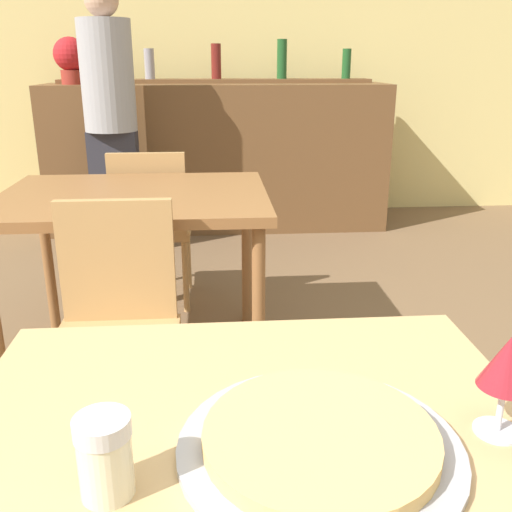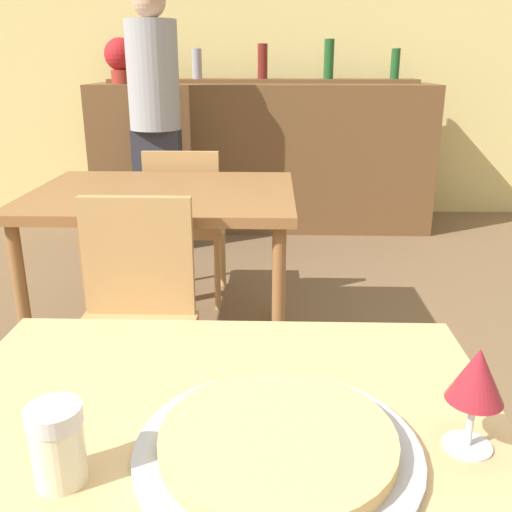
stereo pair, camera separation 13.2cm
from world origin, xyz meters
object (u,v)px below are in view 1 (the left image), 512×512
Objects in this scene: wine_glass at (507,364)px; potted_plant at (71,58)px; chair_far_side_front at (116,316)px; pizza_tray at (320,441)px; cheese_shaker at (105,456)px; person_standing at (110,113)px; chair_far_side_back at (151,220)px.

potted_plant is (-1.42, 3.74, 0.43)m from wine_glass.
chair_far_side_front is 1.18m from pizza_tray.
person_standing is at bearing 98.90° from cheese_shaker.
pizza_tray is at bearing 12.10° from cheese_shaker.
chair_far_side_back is at bearing 94.49° from cheese_shaker.
chair_far_side_back is 1.15m from person_standing.
chair_far_side_back is 0.49× the size of person_standing.
cheese_shaker is 0.34× the size of potted_plant.
person_standing is at bearing -57.29° from potted_plant.
potted_plant is at bearing 102.61° from cheese_shaker.
wine_glass is 0.48× the size of potted_plant.
chair_far_side_back is at bearing 101.80° from pizza_tray.
pizza_tray is at bearing -174.73° from wine_glass.
chair_far_side_front and chair_far_side_back have the same top height.
potted_plant is at bearing -66.14° from chair_far_side_back.
chair_far_side_back is 2.59× the size of potted_plant.
wine_glass is (1.08, -3.21, -0.09)m from person_standing.
chair_far_side_back is 1.86m from potted_plant.
cheese_shaker is 0.06× the size of person_standing.
potted_plant reaches higher than chair_far_side_back.
wine_glass is at bearing 5.27° from pizza_tray.
chair_far_side_back is (0.00, 1.19, 0.00)m from chair_far_side_front.
person_standing is (-0.52, 3.30, 0.14)m from cheese_shaker.
chair_far_side_back is 2.08× the size of pizza_tray.
person_standing is (-0.80, 3.24, 0.18)m from pizza_tray.
person_standing is 0.72m from potted_plant.
chair_far_side_back is at bearing 90.00° from chair_far_side_front.
person_standing is 3.39m from wine_glass.
cheese_shaker is at bearing 94.49° from chair_far_side_back.
chair_far_side_front is 1.17m from cheese_shaker.
cheese_shaker is (-0.29, -0.06, 0.04)m from pizza_tray.
person_standing is at bearing 103.94° from pizza_tray.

